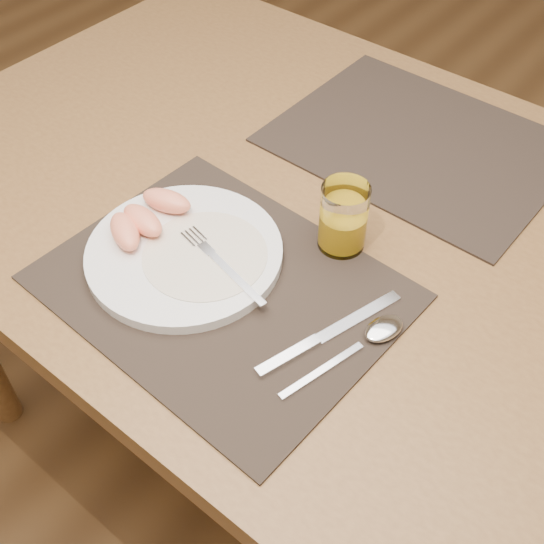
% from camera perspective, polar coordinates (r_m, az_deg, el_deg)
% --- Properties ---
extents(ground, '(5.00, 5.00, 0.00)m').
position_cam_1_polar(ground, '(1.62, 3.07, -14.73)').
color(ground, brown).
rests_on(ground, ground).
extents(table, '(1.40, 0.90, 0.75)m').
position_cam_1_polar(table, '(1.08, 4.46, 2.16)').
color(table, brown).
rests_on(table, ground).
extents(placemat_near, '(0.46, 0.37, 0.00)m').
position_cam_1_polar(placemat_near, '(0.91, -4.21, -1.23)').
color(placemat_near, '#2C231C').
rests_on(placemat_near, table).
extents(placemat_far, '(0.45, 0.35, 0.00)m').
position_cam_1_polar(placemat_far, '(1.17, 12.16, 10.52)').
color(placemat_far, '#2C231C').
rests_on(placemat_far, table).
extents(plate, '(0.27, 0.27, 0.02)m').
position_cam_1_polar(plate, '(0.94, -7.34, 1.58)').
color(plate, white).
rests_on(plate, placemat_near).
extents(plate_dressing, '(0.17, 0.17, 0.00)m').
position_cam_1_polar(plate_dressing, '(0.92, -5.63, 1.47)').
color(plate_dressing, white).
rests_on(plate_dressing, plate).
extents(fork, '(0.17, 0.05, 0.00)m').
position_cam_1_polar(fork, '(0.92, -4.66, 1.08)').
color(fork, silver).
rests_on(fork, plate).
extents(knife, '(0.08, 0.22, 0.01)m').
position_cam_1_polar(knife, '(0.85, 3.90, -5.63)').
color(knife, silver).
rests_on(knife, placemat_near).
extents(spoon, '(0.07, 0.19, 0.01)m').
position_cam_1_polar(spoon, '(0.85, 8.59, -5.19)').
color(spoon, silver).
rests_on(spoon, placemat_near).
extents(juice_glass, '(0.07, 0.07, 0.10)m').
position_cam_1_polar(juice_glass, '(0.93, 5.97, 4.34)').
color(juice_glass, white).
rests_on(juice_glass, placemat_near).
extents(grapefruit_wedges, '(0.08, 0.14, 0.03)m').
position_cam_1_polar(grapefruit_wedges, '(0.97, -10.58, 4.52)').
color(grapefruit_wedges, '#FF9068').
rests_on(grapefruit_wedges, plate).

